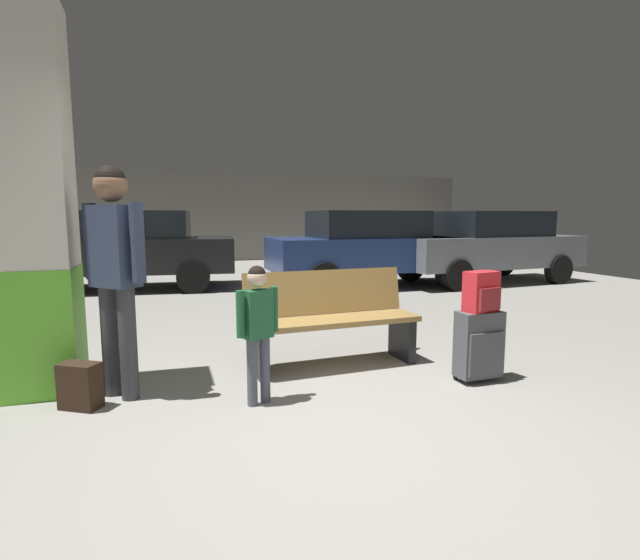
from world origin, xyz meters
The scene contains 12 objects.
ground_plane centered at (0.00, 4.00, -0.05)m, with size 18.00×18.00×0.10m, color gray.
garage_back_wall centered at (0.00, 12.86, 1.40)m, with size 18.00×0.12×2.80m, color slate.
structural_pillar centered at (-2.01, 1.61, 1.50)m, with size 0.57×0.57×3.02m.
bench centered at (0.42, 1.55, 0.44)m, with size 1.63×0.61×0.89m.
suitcase centered at (1.46, 0.72, 0.32)m, with size 0.39×0.24×0.60m.
backpack_bright centered at (1.46, 0.72, 0.77)m, with size 0.31×0.24×0.34m.
child centered at (-0.41, 0.81, 0.64)m, with size 0.33×0.20×1.04m.
adult centered at (-1.41, 1.28, 1.09)m, with size 0.46×0.46×1.77m.
backpack_dark_floor centered at (-1.67, 1.12, 0.17)m, with size 0.32×0.29×0.34m.
parked_car_side centered at (5.46, 6.04, 0.81)m, with size 4.22×2.05×1.51m.
parked_car_far centered at (-1.74, 7.31, 0.81)m, with size 4.25×2.12×1.51m.
parked_car_near centered at (2.88, 6.19, 0.81)m, with size 4.11×1.81×1.51m.
Camera 1 is at (-1.04, -2.63, 1.39)m, focal length 26.98 mm.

